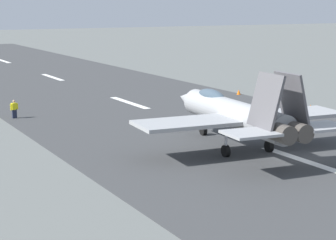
% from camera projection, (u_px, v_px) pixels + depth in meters
% --- Properties ---
extents(ground_plane, '(400.00, 400.00, 0.00)m').
position_uv_depth(ground_plane, '(305.00, 161.00, 37.58)').
color(ground_plane, '#5E625F').
extents(runway_strip, '(240.00, 26.00, 0.02)m').
position_uv_depth(runway_strip, '(305.00, 161.00, 37.56)').
color(runway_strip, '#3A3B3C').
rests_on(runway_strip, ground).
extents(fighter_jet, '(16.26, 14.55, 5.60)m').
position_uv_depth(fighter_jet, '(235.00, 113.00, 40.40)').
color(fighter_jet, '#9B9DA0').
rests_on(fighter_jet, ground).
extents(crew_person, '(0.36, 0.69, 1.56)m').
position_uv_depth(crew_person, '(14.00, 109.00, 51.50)').
color(crew_person, '#1E2338').
rests_on(crew_person, ground).
extents(marker_cone_mid, '(0.44, 0.44, 0.55)m').
position_uv_depth(marker_cone_mid, '(310.00, 108.00, 55.30)').
color(marker_cone_mid, orange).
rests_on(marker_cone_mid, ground).
extents(marker_cone_far, '(0.44, 0.44, 0.55)m').
position_uv_depth(marker_cone_far, '(239.00, 92.00, 64.99)').
color(marker_cone_far, orange).
rests_on(marker_cone_far, ground).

